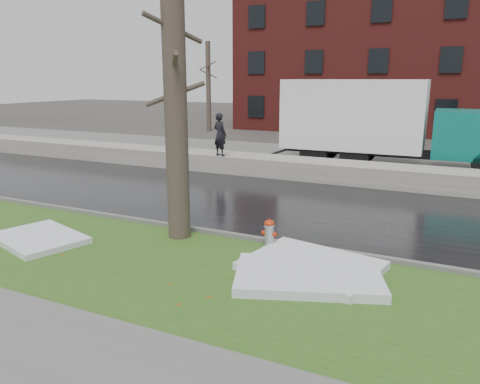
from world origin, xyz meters
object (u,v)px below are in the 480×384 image
at_px(fire_hydrant, 269,233).
at_px(tree, 175,97).
at_px(box_truck, 382,122).
at_px(worker, 220,135).

xyz_separation_m(fire_hydrant, tree, (-2.36, -0.12, 3.03)).
height_order(tree, box_truck, tree).
distance_m(tree, worker, 8.35).
bearing_deg(fire_hydrant, tree, -175.74).
bearing_deg(worker, fire_hydrant, 142.66).
bearing_deg(box_truck, tree, -105.69).
height_order(fire_hydrant, tree, tree).
height_order(tree, worker, tree).
bearing_deg(fire_hydrant, box_truck, 88.78).
bearing_deg(box_truck, fire_hydrant, -94.45).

